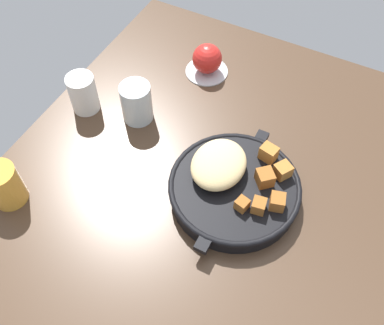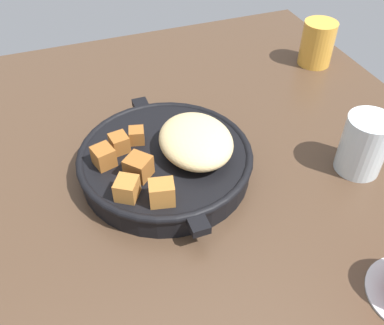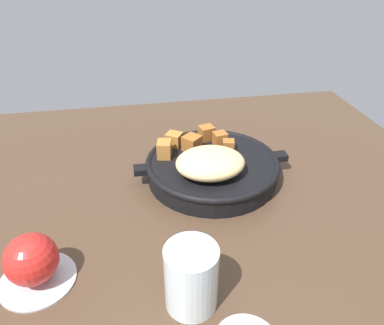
% 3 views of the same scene
% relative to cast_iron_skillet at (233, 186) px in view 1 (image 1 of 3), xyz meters
% --- Properties ---
extents(ground_plane, '(0.95, 0.86, 0.02)m').
position_rel_cast_iron_skillet_xyz_m(ground_plane, '(0.01, 0.04, -0.04)').
color(ground_plane, '#473323').
extents(cast_iron_skillet, '(0.30, 0.26, 0.08)m').
position_rel_cast_iron_skillet_xyz_m(cast_iron_skillet, '(0.00, 0.00, 0.00)').
color(cast_iron_skillet, black).
rests_on(cast_iron_skillet, ground_plane).
extents(saucer_plate, '(0.10, 0.10, 0.01)m').
position_rel_cast_iron_skillet_xyz_m(saucer_plate, '(0.29, 0.20, -0.03)').
color(saucer_plate, '#B7BABF').
rests_on(saucer_plate, ground_plane).
extents(red_apple, '(0.07, 0.07, 0.07)m').
position_rel_cast_iron_skillet_xyz_m(red_apple, '(0.29, 0.20, 0.01)').
color(red_apple, red).
rests_on(red_apple, saucer_plate).
extents(juice_glass_amber, '(0.07, 0.07, 0.09)m').
position_rel_cast_iron_skillet_xyz_m(juice_glass_amber, '(-0.21, 0.38, 0.01)').
color(juice_glass_amber, gold).
rests_on(juice_glass_amber, ground_plane).
extents(water_glass_tall, '(0.07, 0.07, 0.09)m').
position_rel_cast_iron_skillet_xyz_m(water_glass_tall, '(0.09, 0.27, 0.02)').
color(water_glass_tall, silver).
rests_on(water_glass_tall, ground_plane).
extents(white_creamer_pitcher, '(0.06, 0.06, 0.09)m').
position_rel_cast_iron_skillet_xyz_m(white_creamer_pitcher, '(0.06, 0.39, 0.01)').
color(white_creamer_pitcher, white).
rests_on(white_creamer_pitcher, ground_plane).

